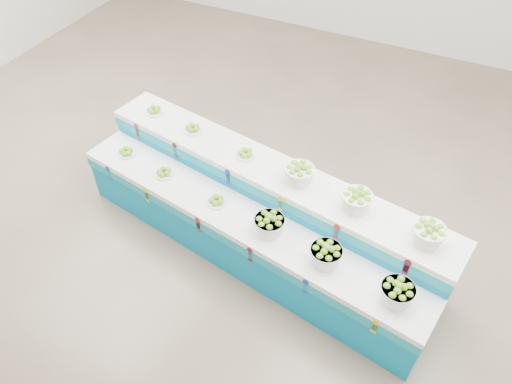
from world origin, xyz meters
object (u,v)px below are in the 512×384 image
plate_upper_mid (193,128)px  basket_upper_right (428,234)px  display_stand (256,215)px  basket_lower_left (269,224)px

plate_upper_mid → basket_upper_right: basket_upper_right is taller
display_stand → basket_lower_left: size_ratio=13.81×
display_stand → basket_upper_right: basket_upper_right is taller
basket_lower_left → plate_upper_mid: plate_upper_mid is taller
basket_lower_left → basket_upper_right: 1.53m
basket_lower_left → basket_upper_right: (1.47, 0.28, 0.30)m
display_stand → basket_upper_right: 1.89m
display_stand → basket_lower_left: bearing=-36.6°
basket_upper_right → plate_upper_mid: bearing=169.8°
basket_lower_left → basket_upper_right: bearing=10.9°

